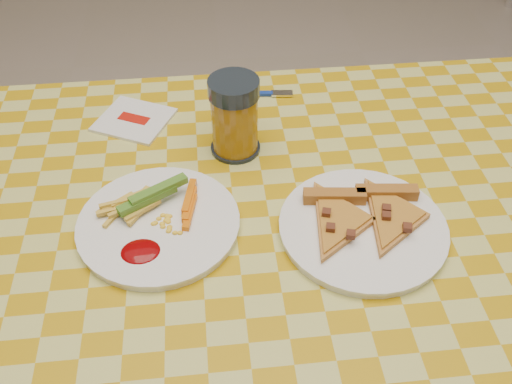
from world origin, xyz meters
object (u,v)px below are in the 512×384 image
plate_left (159,225)px  plate_right (363,229)px  drink_glass (235,117)px  table (271,266)px

plate_left → plate_right: size_ratio=0.97×
plate_left → drink_glass: bearing=53.5°
plate_left → table: bearing=-10.1°
plate_left → drink_glass: 0.22m
plate_left → drink_glass: drink_glass is taller
table → plate_right: 0.15m
drink_glass → table: bearing=-79.5°
table → plate_right: bearing=-4.5°
plate_left → plate_right: (0.29, -0.04, 0.00)m
table → plate_right: size_ratio=5.35×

